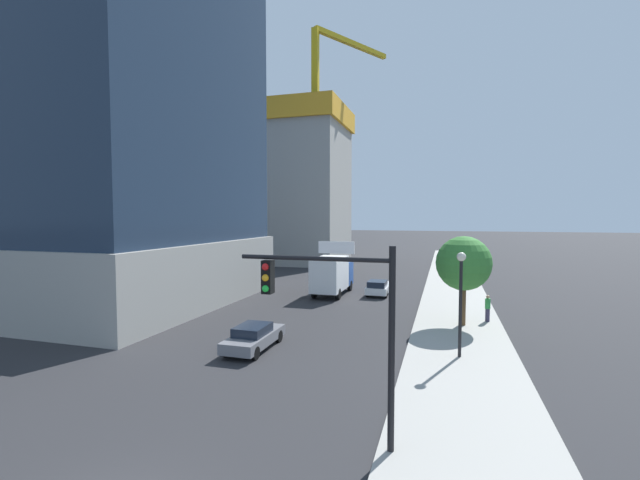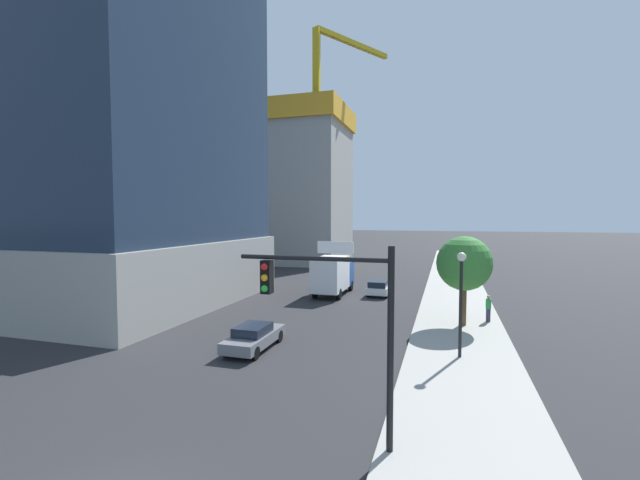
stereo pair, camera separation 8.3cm
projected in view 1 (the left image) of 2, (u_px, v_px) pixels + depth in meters
The scene contains 9 objects.
sidewalk at pixel (458, 328), 26.14m from camera, with size 5.41×120.00×0.15m, color #9E9B93.
construction_building at pixel (297, 177), 63.74m from camera, with size 19.76×16.41×33.23m.
traffic_light_pole at pixel (336, 306), 12.55m from camera, with size 4.84×0.48×6.14m.
street_lamp at pixel (461, 287), 20.36m from camera, with size 0.44×0.44×5.15m.
street_tree at pixel (464, 264), 26.30m from camera, with size 3.42×3.42×5.64m.
car_gray at pixel (254, 337), 22.14m from camera, with size 1.79×4.47×1.32m.
car_white at pixel (379, 287), 37.52m from camera, with size 1.83×4.66×1.38m.
box_truck at pixel (332, 274), 37.34m from camera, with size 2.41×6.57×3.44m.
pedestrian_green_shirt at pixel (488, 308), 27.37m from camera, with size 0.34×0.34×1.74m.
Camera 1 is at (7.38, -7.17, 7.04)m, focal length 23.52 mm.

